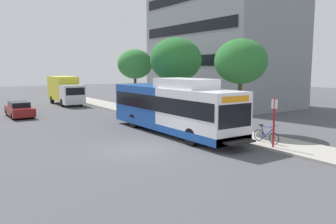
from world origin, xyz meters
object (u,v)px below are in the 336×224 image
(bus_stop_sign_pole, at_px, (274,119))
(parked_car_far_lane, at_px, (19,109))
(street_tree_mid_block, at_px, (176,60))
(street_tree_near_stop, at_px, (241,62))
(street_tree_far_block, at_px, (135,64))
(transit_bus, at_px, (172,108))
(bicycle_parked, at_px, (266,135))
(box_truck_background, at_px, (65,90))

(bus_stop_sign_pole, height_order, parked_car_far_lane, bus_stop_sign_pole)
(street_tree_mid_block, distance_m, parked_car_far_lane, 14.38)
(street_tree_near_stop, xyz_separation_m, street_tree_far_block, (-0.10, 14.63, -0.06))
(street_tree_mid_block, bearing_deg, street_tree_far_block, 88.15)
(street_tree_near_stop, bearing_deg, transit_bus, 155.31)
(bicycle_parked, height_order, street_tree_near_stop, street_tree_near_stop)
(bicycle_parked, height_order, parked_car_far_lane, parked_car_far_lane)
(parked_car_far_lane, height_order, box_truck_background, box_truck_background)
(bicycle_parked, height_order, street_tree_mid_block, street_tree_mid_block)
(bus_stop_sign_pole, xyz_separation_m, street_tree_mid_block, (1.93, 11.74, 3.29))
(bicycle_parked, bearing_deg, transit_bus, 113.85)
(street_tree_far_block, bearing_deg, bicycle_parked, -94.88)
(box_truck_background, bearing_deg, street_tree_far_block, -62.15)
(street_tree_near_stop, xyz_separation_m, parked_car_far_lane, (-11.10, 15.56, -4.04))
(bus_stop_sign_pole, distance_m, bicycle_parked, 1.58)
(bus_stop_sign_pole, xyz_separation_m, street_tree_near_stop, (2.27, 4.72, 3.05))
(box_truck_background, bearing_deg, bicycle_parked, -83.65)
(parked_car_far_lane, bearing_deg, street_tree_far_block, -4.85)
(transit_bus, distance_m, bicycle_parked, 6.30)
(transit_bus, distance_m, parked_car_far_lane, 15.33)
(street_tree_far_block, bearing_deg, bus_stop_sign_pole, -96.42)
(transit_bus, height_order, street_tree_near_stop, street_tree_near_stop)
(bus_stop_sign_pole, relative_size, street_tree_mid_block, 0.39)
(street_tree_near_stop, distance_m, street_tree_far_block, 14.63)
(bicycle_parked, relative_size, street_tree_far_block, 0.29)
(street_tree_near_stop, bearing_deg, box_truck_background, 101.36)
(street_tree_mid_block, height_order, box_truck_background, street_tree_mid_block)
(transit_bus, height_order, street_tree_mid_block, street_tree_mid_block)
(bus_stop_sign_pole, relative_size, street_tree_near_stop, 0.43)
(transit_bus, distance_m, street_tree_far_block, 13.67)
(transit_bus, xyz_separation_m, parked_car_far_lane, (-6.93, 13.64, -1.04))
(transit_bus, relative_size, bus_stop_sign_pole, 4.71)
(street_tree_mid_block, bearing_deg, box_truck_background, 104.92)
(street_tree_near_stop, relative_size, street_tree_far_block, 1.01)
(bicycle_parked, distance_m, street_tree_mid_block, 11.70)
(bus_stop_sign_pole, relative_size, bicycle_parked, 1.48)
(bus_stop_sign_pole, relative_size, street_tree_far_block, 0.43)
(box_truck_background, bearing_deg, bus_stop_sign_pole, -85.09)
(street_tree_near_stop, height_order, box_truck_background, street_tree_near_stop)
(bicycle_parked, height_order, box_truck_background, box_truck_background)
(street_tree_mid_block, relative_size, street_tree_far_block, 1.10)
(bus_stop_sign_pole, relative_size, parked_car_far_lane, 0.58)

